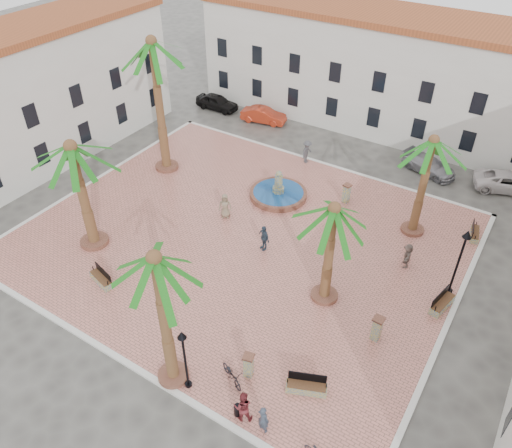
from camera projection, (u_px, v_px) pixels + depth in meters
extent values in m
plane|color=#56544F|center=(243.00, 239.00, 31.78)|extent=(120.00, 120.00, 0.00)
cube|color=tan|center=(243.00, 238.00, 31.73)|extent=(26.00, 22.00, 0.15)
cube|color=silver|center=(320.00, 163.00, 39.07)|extent=(26.30, 0.30, 0.16)
cube|color=silver|center=(118.00, 358.00, 24.39)|extent=(26.30, 0.30, 0.16)
cube|color=silver|center=(448.00, 322.00, 26.21)|extent=(0.30, 22.30, 0.16)
cube|color=silver|center=(98.00, 179.00, 37.25)|extent=(0.30, 22.30, 0.16)
cube|color=silver|center=(372.00, 72.00, 42.38)|extent=(30.00, 7.00, 9.00)
cube|color=#A04B26|center=(381.00, 13.00, 39.47)|extent=(30.40, 7.40, 0.50)
cube|color=black|center=(224.00, 80.00, 47.03)|extent=(1.00, 0.12, 1.60)
cube|color=black|center=(257.00, 88.00, 45.44)|extent=(1.00, 0.12, 1.60)
cube|color=black|center=(293.00, 97.00, 43.85)|extent=(1.00, 0.12, 1.60)
cube|color=black|center=(332.00, 107.00, 42.26)|extent=(1.00, 0.12, 1.60)
cube|color=black|center=(374.00, 117.00, 40.66)|extent=(1.00, 0.12, 1.60)
cube|color=black|center=(419.00, 129.00, 39.07)|extent=(1.00, 0.12, 1.60)
cube|color=black|center=(468.00, 141.00, 37.48)|extent=(1.00, 0.12, 1.60)
cube|color=black|center=(222.00, 48.00, 45.19)|extent=(1.00, 0.12, 1.60)
cube|color=black|center=(257.00, 55.00, 43.60)|extent=(1.00, 0.12, 1.60)
cube|color=black|center=(295.00, 63.00, 42.01)|extent=(1.00, 0.12, 1.60)
cube|color=black|center=(335.00, 72.00, 40.42)|extent=(1.00, 0.12, 1.60)
cube|color=black|center=(379.00, 82.00, 38.83)|extent=(1.00, 0.12, 1.60)
cube|color=black|center=(427.00, 92.00, 37.24)|extent=(1.00, 0.12, 1.60)
cube|color=black|center=(478.00, 104.00, 35.65)|extent=(1.00, 0.12, 1.60)
cube|color=black|center=(511.00, 418.00, 19.56)|extent=(0.12, 1.00, 1.60)
cube|color=silver|center=(29.00, 102.00, 36.94)|extent=(6.00, 24.00, 9.50)
cube|color=#A04B26|center=(8.00, 33.00, 33.88)|extent=(6.40, 24.40, 0.50)
cube|color=black|center=(42.00, 154.00, 35.90)|extent=(0.12, 1.00, 1.60)
cube|color=black|center=(84.00, 132.00, 38.57)|extent=(0.12, 1.00, 1.60)
cube|color=black|center=(121.00, 113.00, 41.24)|extent=(0.12, 1.00, 1.60)
cube|color=black|center=(154.00, 97.00, 43.91)|extent=(0.12, 1.00, 1.60)
cube|color=black|center=(30.00, 116.00, 34.06)|extent=(0.12, 1.00, 1.60)
cube|color=black|center=(76.00, 96.00, 36.73)|extent=(0.12, 1.00, 1.60)
cube|color=black|center=(115.00, 78.00, 39.40)|extent=(0.12, 1.00, 1.60)
cube|color=black|center=(150.00, 63.00, 42.07)|extent=(0.12, 1.00, 1.60)
cylinder|color=brown|center=(278.00, 194.00, 35.17)|extent=(4.03, 4.03, 0.38)
cylinder|color=#194C8C|center=(278.00, 192.00, 35.07)|extent=(3.55, 3.55, 0.06)
cylinder|color=gray|center=(278.00, 192.00, 35.06)|extent=(0.86, 0.86, 0.77)
cylinder|color=gray|center=(279.00, 183.00, 34.59)|extent=(0.58, 0.58, 1.15)
sphere|color=gray|center=(279.00, 174.00, 34.15)|extent=(0.42, 0.42, 0.42)
cylinder|color=brown|center=(167.00, 166.00, 38.28)|extent=(1.75, 1.75, 0.26)
cylinder|color=brown|center=(160.00, 108.00, 35.33)|extent=(0.57, 0.57, 9.36)
sphere|color=brown|center=(151.00, 41.00, 32.47)|extent=(0.76, 0.76, 0.76)
cylinder|color=brown|center=(95.00, 241.00, 31.15)|extent=(1.74, 1.74, 0.26)
cylinder|color=brown|center=(83.00, 196.00, 29.06)|extent=(0.56, 0.56, 6.58)
sphere|color=brown|center=(70.00, 146.00, 27.04)|extent=(0.76, 0.76, 0.76)
cylinder|color=brown|center=(174.00, 375.00, 23.40)|extent=(1.46, 1.46, 0.22)
cylinder|color=brown|center=(165.00, 322.00, 21.11)|extent=(0.48, 0.48, 7.25)
sphere|color=brown|center=(154.00, 257.00, 18.89)|extent=(0.64, 0.64, 0.64)
cylinder|color=brown|center=(324.00, 295.00, 27.49)|extent=(1.49, 1.49, 0.22)
cylinder|color=brown|center=(329.00, 254.00, 25.64)|extent=(0.49, 0.49, 5.82)
sphere|color=brown|center=(335.00, 208.00, 23.86)|extent=(0.65, 0.65, 0.65)
cylinder|color=brown|center=(412.00, 229.00, 32.14)|extent=(1.45, 1.45, 0.22)
cylinder|color=brown|center=(423.00, 187.00, 30.13)|extent=(0.47, 0.47, 6.34)
sphere|color=brown|center=(434.00, 140.00, 28.19)|extent=(0.64, 0.64, 0.64)
cube|color=gray|center=(101.00, 280.00, 28.31)|extent=(1.84, 0.96, 0.39)
cube|color=#56351E|center=(101.00, 277.00, 28.17)|extent=(1.73, 0.89, 0.06)
cube|color=black|center=(103.00, 272.00, 28.12)|extent=(1.62, 0.47, 0.49)
cylinder|color=black|center=(93.00, 268.00, 28.58)|extent=(0.05, 0.05, 0.29)
cylinder|color=black|center=(108.00, 283.00, 27.62)|extent=(0.05, 0.05, 0.29)
cube|color=gray|center=(306.00, 388.00, 22.73)|extent=(1.93, 1.25, 0.41)
cube|color=#56351E|center=(307.00, 385.00, 22.58)|extent=(1.82, 1.16, 0.06)
cube|color=black|center=(307.00, 377.00, 22.59)|extent=(1.63, 0.73, 0.52)
cylinder|color=black|center=(288.00, 381.00, 22.62)|extent=(0.05, 0.05, 0.31)
cylinder|color=black|center=(326.00, 386.00, 22.39)|extent=(0.05, 0.05, 0.31)
cube|color=gray|center=(442.00, 305.00, 26.79)|extent=(0.95, 1.95, 0.42)
cube|color=#56351E|center=(443.00, 302.00, 26.65)|extent=(0.88, 1.83, 0.06)
cube|color=black|center=(440.00, 296.00, 26.60)|extent=(0.42, 1.74, 0.52)
cylinder|color=black|center=(435.00, 309.00, 26.07)|extent=(0.05, 0.05, 0.31)
cylinder|color=black|center=(452.00, 292.00, 27.07)|extent=(0.05, 0.05, 0.31)
cube|color=gray|center=(474.00, 234.00, 31.61)|extent=(0.79, 1.68, 0.36)
cube|color=#56351E|center=(475.00, 232.00, 31.48)|extent=(0.73, 1.58, 0.05)
cube|color=black|center=(473.00, 228.00, 31.39)|extent=(0.33, 1.51, 0.45)
cylinder|color=black|center=(475.00, 238.00, 30.85)|extent=(0.05, 0.05, 0.27)
cylinder|color=black|center=(476.00, 224.00, 31.97)|extent=(0.05, 0.05, 0.27)
cylinder|color=black|center=(189.00, 384.00, 23.04)|extent=(0.33, 0.33, 0.15)
cylinder|color=black|center=(185.00, 361.00, 22.01)|extent=(0.11, 0.11, 3.34)
cone|color=black|center=(182.00, 335.00, 20.90)|extent=(0.41, 0.41, 0.37)
sphere|color=beige|center=(182.00, 337.00, 20.99)|extent=(0.22, 0.22, 0.22)
cylinder|color=black|center=(449.00, 291.00, 27.79)|extent=(0.39, 0.39, 0.17)
cylinder|color=black|center=(457.00, 265.00, 26.59)|extent=(0.13, 0.13, 3.88)
cone|color=black|center=(468.00, 234.00, 25.31)|extent=(0.47, 0.47, 0.43)
sphere|color=beige|center=(467.00, 236.00, 25.41)|extent=(0.26, 0.26, 0.26)
cube|color=gray|center=(249.00, 366.00, 23.15)|extent=(0.48, 0.48, 1.29)
cube|color=brown|center=(248.00, 357.00, 22.73)|extent=(0.60, 0.60, 0.10)
cube|color=gray|center=(346.00, 194.00, 34.37)|extent=(0.48, 0.48, 1.31)
cube|color=brown|center=(348.00, 185.00, 33.93)|extent=(0.60, 0.60, 0.10)
cube|color=gray|center=(377.00, 329.00, 24.84)|extent=(0.45, 0.45, 1.37)
cube|color=brown|center=(379.00, 319.00, 24.39)|extent=(0.56, 0.56, 0.11)
cylinder|color=black|center=(238.00, 410.00, 21.73)|extent=(0.32, 0.32, 0.63)
imported|color=#353E4E|center=(263.00, 419.00, 20.88)|extent=(0.65, 0.49, 1.59)
imported|color=black|center=(232.00, 375.00, 23.03)|extent=(1.75, 1.27, 0.88)
imported|color=maroon|center=(243.00, 406.00, 21.27)|extent=(1.05, 0.99, 1.72)
imported|color=#827057|center=(225.00, 206.00, 32.86)|extent=(1.03, 0.91, 1.76)
imported|color=#2D3E4F|center=(264.00, 238.00, 30.25)|extent=(1.10, 0.82, 1.74)
imported|color=#46464A|center=(307.00, 152.00, 38.46)|extent=(0.72, 1.22, 1.85)
imported|color=#77645B|center=(407.00, 255.00, 29.10)|extent=(0.90, 1.53, 1.57)
imported|color=black|center=(217.00, 102.00, 46.59)|extent=(4.17, 1.76, 1.41)
imported|color=#B22F17|center=(264.00, 115.00, 44.46)|extent=(4.24, 2.18, 1.33)
imported|color=#95949C|center=(429.00, 165.00, 37.74)|extent=(4.58, 2.96, 1.23)
imported|color=silver|center=(509.00, 182.00, 35.83)|extent=(5.31, 3.78, 1.34)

